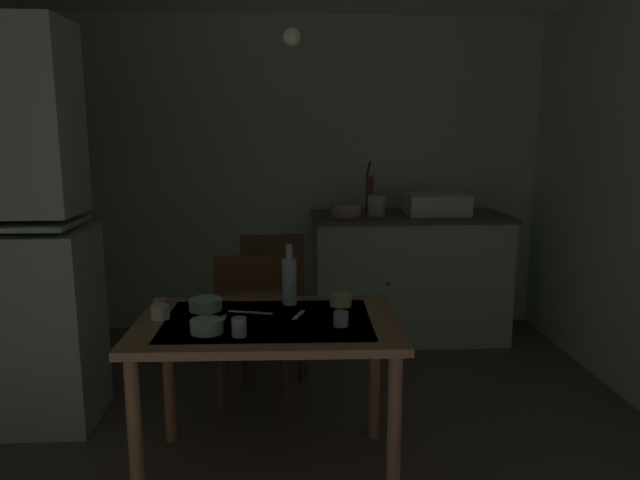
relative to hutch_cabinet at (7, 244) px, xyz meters
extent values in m
plane|color=brown|center=(1.48, -0.42, -0.97)|extent=(4.85, 4.85, 0.00)
cube|color=beige|center=(1.48, 1.56, 0.21)|extent=(3.91, 0.10, 2.37)
cube|color=#ABBEAA|center=(0.00, 0.00, -0.45)|extent=(0.81, 0.51, 1.04)
cube|color=#A8C4A3|center=(0.00, -0.03, 0.11)|extent=(0.73, 0.46, 0.02)
cube|color=#ABBEAA|center=(2.34, 1.19, -0.52)|extent=(1.39, 0.60, 0.90)
cube|color=brown|center=(2.34, 1.19, -0.06)|extent=(1.42, 0.63, 0.03)
sphere|color=#2D2823|center=(2.13, 0.88, -0.48)|extent=(0.02, 0.02, 0.02)
cube|color=white|center=(2.53, 1.19, 0.03)|extent=(0.44, 0.34, 0.15)
cube|color=black|center=(2.53, 1.19, 0.10)|extent=(0.38, 0.28, 0.01)
cylinder|color=maroon|center=(2.04, 1.24, 0.09)|extent=(0.05, 0.05, 0.28)
cylinder|color=maroon|center=(2.04, 1.17, 0.19)|extent=(0.03, 0.12, 0.03)
cylinder|color=maroon|center=(2.04, 1.30, 0.28)|extent=(0.02, 0.16, 0.12)
cylinder|color=tan|center=(1.86, 1.14, 0.00)|extent=(0.22, 0.22, 0.09)
cylinder|color=beige|center=(2.08, 1.16, 0.03)|extent=(0.13, 0.13, 0.15)
cube|color=#99704E|center=(1.34, -0.60, -0.26)|extent=(1.16, 0.78, 0.04)
cube|color=silver|center=(1.34, -0.60, -0.24)|extent=(0.91, 0.61, 0.00)
cylinder|color=#9B704C|center=(0.82, -0.90, -0.62)|extent=(0.06, 0.06, 0.70)
cylinder|color=#A07055|center=(1.84, -0.92, -0.62)|extent=(0.06, 0.06, 0.70)
cylinder|color=#A06B49|center=(0.84, -0.27, -0.62)|extent=(0.06, 0.06, 0.70)
cylinder|color=#9F6A4D|center=(1.86, -0.30, -0.62)|extent=(0.06, 0.06, 0.70)
cube|color=#4E311E|center=(1.24, 0.08, -0.52)|extent=(0.41, 0.41, 0.03)
cube|color=#4E321C|center=(1.24, -0.11, -0.28)|extent=(0.38, 0.03, 0.44)
cylinder|color=#4E311E|center=(1.41, 0.25, -0.75)|extent=(0.04, 0.04, 0.44)
cylinder|color=#4E311E|center=(1.07, 0.24, -0.75)|extent=(0.04, 0.04, 0.44)
cylinder|color=#4E311E|center=(1.41, -0.09, -0.75)|extent=(0.04, 0.04, 0.44)
cylinder|color=#4E311E|center=(1.07, -0.10, -0.75)|extent=(0.04, 0.04, 0.44)
cube|color=#4C301C|center=(1.34, 0.57, -0.54)|extent=(0.42, 0.42, 0.03)
cube|color=#4D3321|center=(1.35, 0.39, -0.28)|extent=(0.38, 0.04, 0.48)
cylinder|color=#4C301C|center=(1.50, 0.75, -0.76)|extent=(0.04, 0.04, 0.42)
cylinder|color=#4C301C|center=(1.16, 0.74, -0.76)|extent=(0.04, 0.04, 0.42)
cylinder|color=#4C301C|center=(1.52, 0.41, -0.76)|extent=(0.04, 0.04, 0.42)
cylinder|color=#4C301C|center=(1.18, 0.40, -0.76)|extent=(0.04, 0.04, 0.42)
cylinder|color=#ADD1C1|center=(1.09, -0.74, -0.21)|extent=(0.13, 0.13, 0.05)
cylinder|color=#ADD1C1|center=(1.05, -0.43, -0.21)|extent=(0.15, 0.15, 0.05)
cylinder|color=beige|center=(1.68, -0.40, -0.21)|extent=(0.10, 0.10, 0.05)
cylinder|color=white|center=(0.87, -0.55, -0.21)|extent=(0.08, 0.08, 0.06)
cylinder|color=#9EB2C6|center=(1.23, -0.80, -0.20)|extent=(0.06, 0.06, 0.08)
cylinder|color=#9EB2C6|center=(1.65, -0.70, -0.21)|extent=(0.06, 0.06, 0.06)
cylinder|color=tan|center=(0.85, -0.46, -0.21)|extent=(0.06, 0.06, 0.06)
cylinder|color=#B7BCC1|center=(1.44, -0.36, -0.13)|extent=(0.07, 0.07, 0.22)
cylinder|color=#B7BCC1|center=(1.44, -0.36, 0.02)|extent=(0.03, 0.03, 0.07)
cube|color=silver|center=(1.26, -0.49, -0.24)|extent=(0.20, 0.07, 0.00)
cube|color=beige|center=(1.48, -0.54, -0.24)|extent=(0.07, 0.14, 0.00)
cube|color=beige|center=(1.14, -0.59, -0.24)|extent=(0.03, 0.14, 0.00)
sphere|color=#F9EFCC|center=(1.46, -0.38, 0.98)|extent=(0.08, 0.08, 0.08)
camera|label=1|loc=(1.41, -3.14, 0.60)|focal=34.08mm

